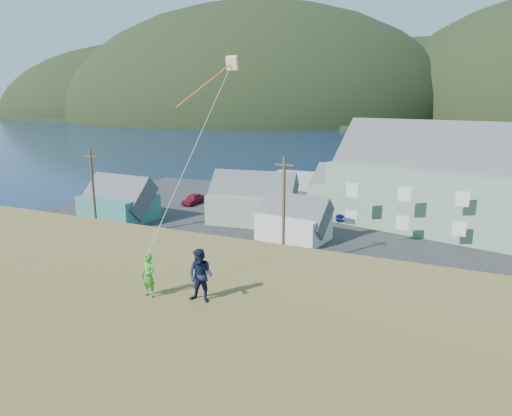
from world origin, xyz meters
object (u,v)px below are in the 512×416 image
Objects in this scene: shed_palegreen_near at (252,200)px; kite_flyer_green at (148,276)px; shed_teal at (118,201)px; kite_flyer_navy at (201,276)px; shed_white at (294,220)px; wharf at (340,183)px; shed_palegreen_far at (352,190)px.

shed_palegreen_near is 36.30m from kite_flyer_green.
kite_flyer_navy is at bearing -41.08° from shed_teal.
wharf is at bearing 104.46° from shed_white.
wharf is 14.41× the size of kite_flyer_navy.
shed_white is 4.94× the size of kite_flyer_green.
shed_white is 15.06m from shed_palegreen_far.
wharf is at bearing 104.25° from kite_flyer_green.
shed_teal reaches higher than shed_white.
shed_teal is 39.74m from kite_flyer_navy.
shed_palegreen_far reaches higher than wharf.
shed_teal is (-17.75, -31.50, 1.94)m from wharf.
kite_flyer_green is 1.85m from kite_flyer_navy.
shed_palegreen_far is at bearing 100.11° from kite_flyer_green.
shed_palegreen_far is at bearing 38.70° from shed_teal.
kite_flyer_green reaches higher than shed_palegreen_far.
wharf is 36.20m from shed_teal.
shed_palegreen_near is 0.93× the size of shed_palegreen_far.
wharf is at bearing 95.55° from kite_flyer_navy.
shed_palegreen_near reaches higher than wharf.
shed_palegreen_far is at bearing 89.80° from shed_white.
shed_teal is 0.77× the size of shed_palegreen_far.
kite_flyer_navy is (4.72, -43.88, 5.50)m from shed_palegreen_far.
wharf is 16.44m from shed_palegreen_far.
kite_flyer_green is 0.84× the size of kite_flyer_navy.
kite_flyer_green reaches higher than shed_white.
shed_palegreen_near is at bearing 25.81° from shed_teal.
shed_palegreen_near reaches higher than shed_palegreen_far.
kite_flyer_green is at bearing -75.06° from shed_palegreen_far.
kite_flyer_green is (2.92, -44.28, 5.35)m from shed_palegreen_far.
shed_teal is 38.77m from kite_flyer_green.
kite_flyer_green is (8.30, -59.67, 7.51)m from wharf.
kite_flyer_navy is at bearing -67.62° from shed_white.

